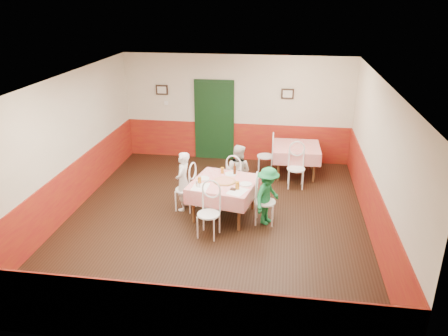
# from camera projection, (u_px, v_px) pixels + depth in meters

# --- Properties ---
(floor) EXTENTS (7.00, 7.00, 0.00)m
(floor) POSITION_uv_depth(u_px,v_px,m) (216.00, 219.00, 8.81)
(floor) COLOR black
(floor) RESTS_ON ground
(ceiling) EXTENTS (7.00, 7.00, 0.00)m
(ceiling) POSITION_uv_depth(u_px,v_px,m) (215.00, 80.00, 7.75)
(ceiling) COLOR white
(ceiling) RESTS_ON back_wall
(back_wall) EXTENTS (6.00, 0.10, 2.80)m
(back_wall) POSITION_uv_depth(u_px,v_px,m) (237.00, 109.00, 11.49)
(back_wall) COLOR beige
(back_wall) RESTS_ON ground
(front_wall) EXTENTS (6.00, 0.10, 2.80)m
(front_wall) POSITION_uv_depth(u_px,v_px,m) (166.00, 257.00, 5.07)
(front_wall) COLOR beige
(front_wall) RESTS_ON ground
(left_wall) EXTENTS (0.10, 7.00, 2.80)m
(left_wall) POSITION_uv_depth(u_px,v_px,m) (67.00, 147.00, 8.68)
(left_wall) COLOR beige
(left_wall) RESTS_ON ground
(right_wall) EXTENTS (0.10, 7.00, 2.80)m
(right_wall) POSITION_uv_depth(u_px,v_px,m) (379.00, 163.00, 7.87)
(right_wall) COLOR beige
(right_wall) RESTS_ON ground
(wainscot_back) EXTENTS (6.00, 0.03, 1.00)m
(wainscot_back) POSITION_uv_depth(u_px,v_px,m) (236.00, 141.00, 11.81)
(wainscot_back) COLOR maroon
(wainscot_back) RESTS_ON ground
(wainscot_front) EXTENTS (6.00, 0.03, 1.00)m
(wainscot_front) POSITION_uv_depth(u_px,v_px,m) (170.00, 318.00, 5.42)
(wainscot_front) COLOR maroon
(wainscot_front) RESTS_ON ground
(wainscot_left) EXTENTS (0.03, 7.00, 1.00)m
(wainscot_left) POSITION_uv_depth(u_px,v_px,m) (73.00, 188.00, 9.02)
(wainscot_left) COLOR maroon
(wainscot_left) RESTS_ON ground
(wainscot_right) EXTENTS (0.03, 7.00, 1.00)m
(wainscot_right) POSITION_uv_depth(u_px,v_px,m) (372.00, 207.00, 8.22)
(wainscot_right) COLOR maroon
(wainscot_right) RESTS_ON ground
(door) EXTENTS (0.96, 0.06, 2.10)m
(door) POSITION_uv_depth(u_px,v_px,m) (214.00, 121.00, 11.65)
(door) COLOR black
(door) RESTS_ON ground
(picture_left) EXTENTS (0.32, 0.03, 0.26)m
(picture_left) POSITION_uv_depth(u_px,v_px,m) (162.00, 90.00, 11.54)
(picture_left) COLOR black
(picture_left) RESTS_ON back_wall
(picture_right) EXTENTS (0.32, 0.03, 0.26)m
(picture_right) POSITION_uv_depth(u_px,v_px,m) (288.00, 94.00, 11.10)
(picture_right) COLOR black
(picture_right) RESTS_ON back_wall
(thermostat) EXTENTS (0.10, 0.03, 0.10)m
(thermostat) POSITION_uv_depth(u_px,v_px,m) (166.00, 103.00, 11.66)
(thermostat) COLOR white
(thermostat) RESTS_ON back_wall
(main_table) EXTENTS (1.44, 1.44, 0.77)m
(main_table) POSITION_uv_depth(u_px,v_px,m) (224.00, 199.00, 8.82)
(main_table) COLOR red
(main_table) RESTS_ON ground
(second_table) EXTENTS (1.15, 1.15, 0.77)m
(second_table) POSITION_uv_depth(u_px,v_px,m) (296.00, 161.00, 10.82)
(second_table) COLOR red
(second_table) RESTS_ON ground
(chair_left) EXTENTS (0.49, 0.49, 0.90)m
(chair_left) POSITION_uv_depth(u_px,v_px,m) (186.00, 190.00, 9.05)
(chair_left) COLOR white
(chair_left) RESTS_ON ground
(chair_right) EXTENTS (0.42, 0.42, 0.90)m
(chair_right) POSITION_uv_depth(u_px,v_px,m) (265.00, 202.00, 8.52)
(chair_right) COLOR white
(chair_right) RESTS_ON ground
(chair_far) EXTENTS (0.54, 0.54, 0.90)m
(chair_far) POSITION_uv_depth(u_px,v_px,m) (237.00, 180.00, 9.53)
(chair_far) COLOR white
(chair_far) RESTS_ON ground
(chair_near) EXTENTS (0.48, 0.48, 0.90)m
(chair_near) POSITION_uv_depth(u_px,v_px,m) (209.00, 214.00, 8.05)
(chair_near) COLOR white
(chair_near) RESTS_ON ground
(chair_second_a) EXTENTS (0.43, 0.43, 0.90)m
(chair_second_a) POSITION_uv_depth(u_px,v_px,m) (266.00, 156.00, 10.89)
(chair_second_a) COLOR white
(chair_second_a) RESTS_ON ground
(chair_second_b) EXTENTS (0.43, 0.43, 0.90)m
(chair_second_b) POSITION_uv_depth(u_px,v_px,m) (296.00, 169.00, 10.10)
(chair_second_b) COLOR white
(chair_second_b) RESTS_ON ground
(pizza) EXTENTS (0.50, 0.50, 0.03)m
(pizza) POSITION_uv_depth(u_px,v_px,m) (225.00, 181.00, 8.65)
(pizza) COLOR #B74723
(pizza) RESTS_ON main_table
(plate_left) EXTENTS (0.29, 0.29, 0.01)m
(plate_left) POSITION_uv_depth(u_px,v_px,m) (203.00, 178.00, 8.81)
(plate_left) COLOR white
(plate_left) RESTS_ON main_table
(plate_right) EXTENTS (0.29, 0.29, 0.01)m
(plate_right) POSITION_uv_depth(u_px,v_px,m) (246.00, 184.00, 8.54)
(plate_right) COLOR white
(plate_right) RESTS_ON main_table
(plate_far) EXTENTS (0.29, 0.29, 0.01)m
(plate_far) POSITION_uv_depth(u_px,v_px,m) (231.00, 174.00, 9.01)
(plate_far) COLOR white
(plate_far) RESTS_ON main_table
(glass_a) EXTENTS (0.08, 0.08, 0.13)m
(glass_a) POSITION_uv_depth(u_px,v_px,m) (200.00, 180.00, 8.57)
(glass_a) COLOR #BF7219
(glass_a) RESTS_ON main_table
(glass_b) EXTENTS (0.10, 0.10, 0.15)m
(glass_b) POSITION_uv_depth(u_px,v_px,m) (237.00, 186.00, 8.31)
(glass_b) COLOR #BF7219
(glass_b) RESTS_ON main_table
(glass_c) EXTENTS (0.08, 0.08, 0.13)m
(glass_c) POSITION_uv_depth(u_px,v_px,m) (222.00, 170.00, 9.05)
(glass_c) COLOR #BF7219
(glass_c) RESTS_ON main_table
(beer_bottle) EXTENTS (0.07, 0.07, 0.23)m
(beer_bottle) POSITION_uv_depth(u_px,v_px,m) (235.00, 169.00, 8.97)
(beer_bottle) COLOR #381C0A
(beer_bottle) RESTS_ON main_table
(shaker_a) EXTENTS (0.04, 0.04, 0.09)m
(shaker_a) POSITION_uv_depth(u_px,v_px,m) (197.00, 185.00, 8.40)
(shaker_a) COLOR silver
(shaker_a) RESTS_ON main_table
(shaker_b) EXTENTS (0.04, 0.04, 0.09)m
(shaker_b) POSITION_uv_depth(u_px,v_px,m) (200.00, 185.00, 8.39)
(shaker_b) COLOR silver
(shaker_b) RESTS_ON main_table
(shaker_c) EXTENTS (0.04, 0.04, 0.09)m
(shaker_c) POSITION_uv_depth(u_px,v_px,m) (197.00, 184.00, 8.47)
(shaker_c) COLOR #B23319
(shaker_c) RESTS_ON main_table
(menu_left) EXTENTS (0.32, 0.42, 0.00)m
(menu_left) POSITION_uv_depth(u_px,v_px,m) (200.00, 187.00, 8.43)
(menu_left) COLOR white
(menu_left) RESTS_ON main_table
(menu_right) EXTENTS (0.43, 0.49, 0.00)m
(menu_right) POSITION_uv_depth(u_px,v_px,m) (237.00, 191.00, 8.24)
(menu_right) COLOR white
(menu_right) RESTS_ON main_table
(wallet) EXTENTS (0.13, 0.11, 0.02)m
(wallet) POSITION_uv_depth(u_px,v_px,m) (233.00, 189.00, 8.31)
(wallet) COLOR black
(wallet) RESTS_ON main_table
(diner_left) EXTENTS (0.35, 0.49, 1.26)m
(diner_left) POSITION_uv_depth(u_px,v_px,m) (183.00, 181.00, 9.00)
(diner_left) COLOR gray
(diner_left) RESTS_ON ground
(diner_far) EXTENTS (0.72, 0.63, 1.23)m
(diner_far) POSITION_uv_depth(u_px,v_px,m) (238.00, 172.00, 9.51)
(diner_far) COLOR gray
(diner_far) RESTS_ON ground
(diner_right) EXTENTS (0.72, 0.87, 1.18)m
(diner_right) POSITION_uv_depth(u_px,v_px,m) (268.00, 196.00, 8.46)
(diner_right) COLOR gray
(diner_right) RESTS_ON ground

